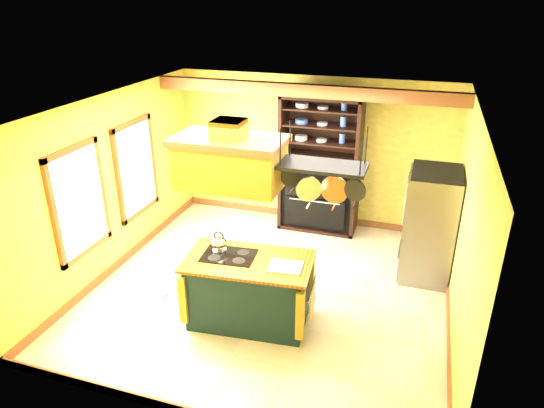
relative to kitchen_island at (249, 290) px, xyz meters
The scene contains 15 objects.
floor 0.92m from the kitchen_island, 87.15° to the left, with size 5.00×5.00×0.00m, color beige.
ceiling 2.37m from the kitchen_island, 87.15° to the left, with size 5.00×5.00×0.00m, color white.
wall_back 3.40m from the kitchen_island, 89.32° to the left, with size 5.00×0.02×2.70m, color #E8D254.
wall_front 1.93m from the kitchen_island, 88.69° to the right, with size 5.00×0.02×2.70m, color #E8D254.
wall_left 2.73m from the kitchen_island, 162.24° to the left, with size 0.02×5.00×2.70m, color #E8D254.
wall_right 2.80m from the kitchen_island, 17.24° to the left, with size 0.02×5.00×2.70m, color #E8D254.
ceiling_beam 3.27m from the kitchen_island, 89.10° to the left, with size 5.00×0.15×0.20m, color #94572E.
window_near 2.60m from the kitchen_island, behind, with size 0.06×1.06×1.56m.
window_far 2.95m from the kitchen_island, 150.22° to the left, with size 0.06×1.06×1.56m.
kitchen_island is the anchor object (origin of this frame).
range_hood 1.77m from the kitchen_island, behind, with size 1.30×0.73×0.80m.
pot_rack 1.93m from the kitchen_island, ahead, with size 1.01×0.48×0.89m.
refrigerator 2.88m from the kitchen_island, 40.99° to the left, with size 0.73×0.85×1.67m.
hutch 3.07m from the kitchen_island, 85.36° to the left, with size 1.38×0.62×2.44m.
floor_register 1.53m from the kitchen_island, behind, with size 0.28×0.12×0.01m, color black.
Camera 1 is at (1.87, -5.73, 4.04)m, focal length 32.00 mm.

